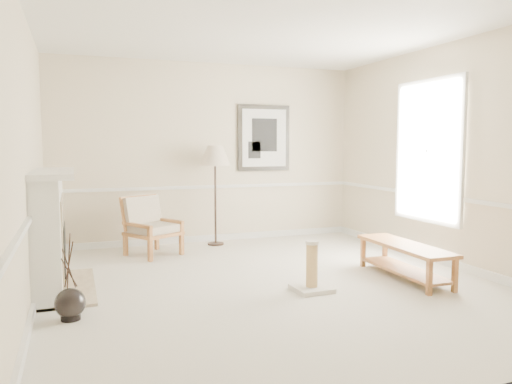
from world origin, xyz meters
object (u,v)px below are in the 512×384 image
at_px(armchair, 149,223).
at_px(floor_lamp, 215,158).
at_px(scratching_post, 312,275).
at_px(bench, 405,255).
at_px(floor_vase, 70,304).

distance_m(armchair, floor_lamp, 1.47).
bearing_deg(floor_lamp, armchair, -162.45).
xyz_separation_m(floor_lamp, scratching_post, (0.30, -2.80, -1.20)).
bearing_deg(floor_lamp, bench, -60.01).
bearing_deg(floor_vase, armchair, 67.03).
height_order(floor_lamp, scratching_post, floor_lamp).
height_order(armchair, bench, armchair).
bearing_deg(floor_vase, scratching_post, 1.44).
relative_size(floor_lamp, scratching_post, 2.84).
relative_size(floor_lamp, bench, 1.08).
height_order(armchair, scratching_post, armchair).
relative_size(floor_vase, armchair, 0.88).
bearing_deg(floor_lamp, scratching_post, -83.83).
bearing_deg(armchair, scratching_post, -90.24).
distance_m(bench, scratching_post, 1.27).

